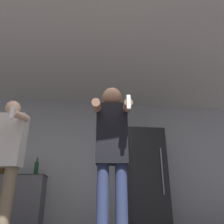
{
  "coord_description": "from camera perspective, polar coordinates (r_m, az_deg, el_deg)",
  "views": [
    {
      "loc": [
        -0.12,
        -1.31,
        0.54
      ],
      "look_at": [
        0.16,
        0.93,
        1.43
      ],
      "focal_mm": 35.0,
      "sensor_mm": 36.0,
      "label": 1
    }
  ],
  "objects": [
    {
      "name": "person_man_side",
      "position": [
        2.96,
        -26.47,
        -10.85
      ],
      "size": [
        0.52,
        0.55,
        1.73
      ],
      "color": "#75664C",
      "rests_on": "ground_plane"
    },
    {
      "name": "bottle_clear_vodka",
      "position": [
        4.61,
        -26.73,
        -13.46
      ],
      "size": [
        0.08,
        0.08,
        0.22
      ],
      "color": "#563314",
      "rests_on": "counter"
    },
    {
      "name": "person_woman_foreground",
      "position": [
        2.29,
        0.01,
        -9.35
      ],
      "size": [
        0.44,
        0.52,
        1.72
      ],
      "color": "navy",
      "rests_on": "ground_plane"
    },
    {
      "name": "bottle_dark_rum",
      "position": [
        4.46,
        -19.17,
        -13.69
      ],
      "size": [
        0.07,
        0.07,
        0.34
      ],
      "color": "#194723",
      "rests_on": "counter"
    },
    {
      "name": "refrigerator",
      "position": [
        4.42,
        8.59,
        -16.5
      ],
      "size": [
        0.73,
        0.69,
        1.82
      ],
      "color": "#262628",
      "rests_on": "ground_plane"
    },
    {
      "name": "ceiling_slab",
      "position": [
        3.58,
        -4.01,
        13.17
      ],
      "size": [
        7.0,
        3.79,
        0.05
      ],
      "color": "silver",
      "rests_on": "wall_back"
    },
    {
      "name": "wall_back",
      "position": [
        4.67,
        -5.65,
        -12.36
      ],
      "size": [
        7.0,
        0.06,
        2.55
      ],
      "color": "#B2B7BC",
      "rests_on": "ground_plane"
    },
    {
      "name": "counter",
      "position": [
        4.5,
        -25.3,
        -20.61
      ],
      "size": [
        1.17,
        0.55,
        0.93
      ],
      "color": "slate",
      "rests_on": "ground_plane"
    }
  ]
}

